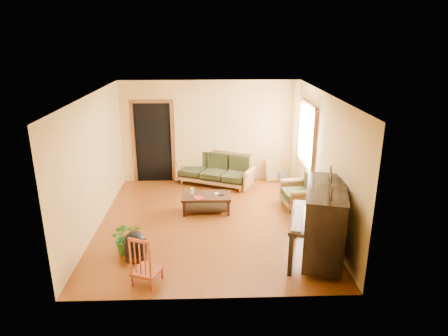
{
  "coord_description": "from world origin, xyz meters",
  "views": [
    {
      "loc": [
        0.02,
        -7.43,
        3.68
      ],
      "look_at": [
        0.28,
        0.2,
        1.1
      ],
      "focal_mm": 32.0,
      "sensor_mm": 36.0,
      "label": 1
    }
  ],
  "objects_px": {
    "sofa": "(214,169)",
    "ceramic_crock": "(282,177)",
    "armchair": "(299,190)",
    "red_chair": "(146,259)",
    "potted_plant": "(126,237)",
    "piano": "(324,224)",
    "coffee_table": "(206,203)",
    "footstool": "(135,249)"
  },
  "relations": [
    {
      "from": "ceramic_crock",
      "to": "armchair",
      "type": "bearing_deg",
      "value": -87.31
    },
    {
      "from": "potted_plant",
      "to": "sofa",
      "type": "bearing_deg",
      "value": 64.2
    },
    {
      "from": "armchair",
      "to": "red_chair",
      "type": "distance_m",
      "value": 4.01
    },
    {
      "from": "piano",
      "to": "potted_plant",
      "type": "bearing_deg",
      "value": -170.18
    },
    {
      "from": "footstool",
      "to": "ceramic_crock",
      "type": "distance_m",
      "value": 4.85
    },
    {
      "from": "ceramic_crock",
      "to": "red_chair",
      "type": "bearing_deg",
      "value": -123.02
    },
    {
      "from": "red_chair",
      "to": "potted_plant",
      "type": "height_order",
      "value": "red_chair"
    },
    {
      "from": "sofa",
      "to": "piano",
      "type": "distance_m",
      "value": 4.03
    },
    {
      "from": "coffee_table",
      "to": "red_chair",
      "type": "height_order",
      "value": "red_chair"
    },
    {
      "from": "coffee_table",
      "to": "piano",
      "type": "bearing_deg",
      "value": -44.78
    },
    {
      "from": "sofa",
      "to": "potted_plant",
      "type": "relative_size",
      "value": 3.22
    },
    {
      "from": "footstool",
      "to": "potted_plant",
      "type": "distance_m",
      "value": 0.31
    },
    {
      "from": "piano",
      "to": "sofa",
      "type": "bearing_deg",
      "value": 131.84
    },
    {
      "from": "armchair",
      "to": "potted_plant",
      "type": "distance_m",
      "value": 3.87
    },
    {
      "from": "armchair",
      "to": "footstool",
      "type": "distance_m",
      "value": 3.83
    },
    {
      "from": "piano",
      "to": "potted_plant",
      "type": "height_order",
      "value": "piano"
    },
    {
      "from": "coffee_table",
      "to": "ceramic_crock",
      "type": "xyz_separation_m",
      "value": [
        1.96,
        1.81,
        -0.07
      ]
    },
    {
      "from": "piano",
      "to": "footstool",
      "type": "distance_m",
      "value": 3.23
    },
    {
      "from": "sofa",
      "to": "ceramic_crock",
      "type": "height_order",
      "value": "sofa"
    },
    {
      "from": "sofa",
      "to": "footstool",
      "type": "xyz_separation_m",
      "value": [
        -1.4,
        -3.49,
        -0.22
      ]
    },
    {
      "from": "coffee_table",
      "to": "red_chair",
      "type": "distance_m",
      "value": 2.74
    },
    {
      "from": "red_chair",
      "to": "armchair",
      "type": "bearing_deg",
      "value": 65.06
    },
    {
      "from": "potted_plant",
      "to": "coffee_table",
      "type": "bearing_deg",
      "value": 50.11
    },
    {
      "from": "armchair",
      "to": "red_chair",
      "type": "relative_size",
      "value": 0.98
    },
    {
      "from": "armchair",
      "to": "ceramic_crock",
      "type": "relative_size",
      "value": 3.27
    },
    {
      "from": "sofa",
      "to": "red_chair",
      "type": "bearing_deg",
      "value": -80.32
    },
    {
      "from": "armchair",
      "to": "ceramic_crock",
      "type": "distance_m",
      "value": 1.67
    },
    {
      "from": "coffee_table",
      "to": "red_chair",
      "type": "relative_size",
      "value": 1.27
    },
    {
      "from": "coffee_table",
      "to": "piano",
      "type": "distance_m",
      "value": 2.85
    },
    {
      "from": "armchair",
      "to": "piano",
      "type": "bearing_deg",
      "value": -98.15
    },
    {
      "from": "footstool",
      "to": "piano",
      "type": "bearing_deg",
      "value": -1.9
    },
    {
      "from": "piano",
      "to": "ceramic_crock",
      "type": "distance_m",
      "value": 3.82
    },
    {
      "from": "potted_plant",
      "to": "footstool",
      "type": "bearing_deg",
      "value": -49.73
    },
    {
      "from": "sofa",
      "to": "red_chair",
      "type": "distance_m",
      "value": 4.34
    },
    {
      "from": "sofa",
      "to": "ceramic_crock",
      "type": "relative_size",
      "value": 7.74
    },
    {
      "from": "footstool",
      "to": "red_chair",
      "type": "bearing_deg",
      "value": -66.66
    },
    {
      "from": "sofa",
      "to": "ceramic_crock",
      "type": "distance_m",
      "value": 1.8
    },
    {
      "from": "red_chair",
      "to": "potted_plant",
      "type": "relative_size",
      "value": 1.39
    },
    {
      "from": "coffee_table",
      "to": "sofa",
      "type": "bearing_deg",
      "value": 82.98
    },
    {
      "from": "piano",
      "to": "potted_plant",
      "type": "xyz_separation_m",
      "value": [
        -3.38,
        0.32,
        -0.36
      ]
    },
    {
      "from": "footstool",
      "to": "potted_plant",
      "type": "bearing_deg",
      "value": 130.27
    },
    {
      "from": "footstool",
      "to": "red_chair",
      "type": "xyz_separation_m",
      "value": [
        0.31,
        -0.71,
        0.22
      ]
    }
  ]
}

